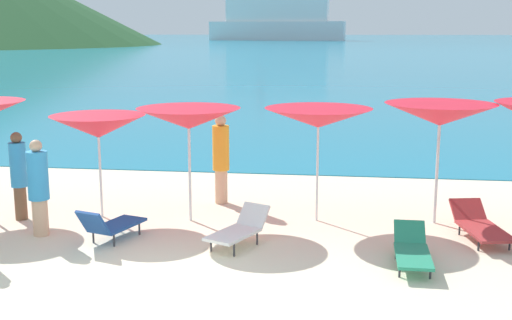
{
  "coord_description": "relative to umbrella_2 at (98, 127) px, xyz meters",
  "views": [
    {
      "loc": [
        2.72,
        -8.49,
        3.71
      ],
      "look_at": [
        1.05,
        4.04,
        1.2
      ],
      "focal_mm": 46.24,
      "sensor_mm": 36.0,
      "label": 1
    }
  ],
  "objects": [
    {
      "name": "lounge_chair_0",
      "position": [
        5.92,
        -2.01,
        -1.58
      ],
      "size": [
        0.56,
        1.59,
        0.53
      ],
      "rotation": [
        0.0,
        0.0,
        -0.02
      ],
      "color": "#268C66",
      "rests_on": "ground_plane"
    },
    {
      "name": "ocean_water",
      "position": [
        2.05,
        224.36,
        -1.82
      ],
      "size": [
        650.0,
        440.0,
        0.02
      ],
      "primitive_type": "cube",
      "color": "teal",
      "rests_on": "ground_plane"
    },
    {
      "name": "ground_plane",
      "position": [
        2.05,
        6.19,
        -1.98
      ],
      "size": [
        50.0,
        100.0,
        0.3
      ],
      "primitive_type": "cube",
      "color": "beige"
    },
    {
      "name": "umbrella_4",
      "position": [
        4.3,
        0.3,
        0.21
      ],
      "size": [
        2.2,
        2.2,
        2.23
      ],
      "color": "silver",
      "rests_on": "ground_plane"
    },
    {
      "name": "lounge_chair_3",
      "position": [
        3.03,
        -1.44,
        -1.53
      ],
      "size": [
        1.05,
        1.44,
        0.63
      ],
      "rotation": [
        0.0,
        0.0,
        -0.43
      ],
      "color": "white",
      "rests_on": "ground_plane"
    },
    {
      "name": "beachgoer_2",
      "position": [
        -0.67,
        -1.33,
        -0.9
      ],
      "size": [
        0.38,
        0.38,
        1.77
      ],
      "rotation": [
        0.0,
        0.0,
        5.67
      ],
      "color": "#DBAA84",
      "rests_on": "ground_plane"
    },
    {
      "name": "umbrella_5",
      "position": [
        6.59,
        0.42,
        0.29
      ],
      "size": [
        2.18,
        2.18,
        2.34
      ],
      "color": "silver",
      "rests_on": "ground_plane"
    },
    {
      "name": "lounge_chair_1",
      "position": [
        7.26,
        -0.5,
        -1.57
      ],
      "size": [
        0.94,
        1.76,
        0.56
      ],
      "rotation": [
        0.0,
        0.0,
        0.2
      ],
      "color": "#A53333",
      "rests_on": "ground_plane"
    },
    {
      "name": "lounge_chair_5",
      "position": [
        0.73,
        -1.51,
        -1.52
      ],
      "size": [
        0.92,
        1.47,
        0.7
      ],
      "rotation": [
        0.0,
        0.0,
        2.82
      ],
      "color": "#1E478C",
      "rests_on": "ground_plane"
    },
    {
      "name": "beachgoer_0",
      "position": [
        2.19,
        1.35,
        -0.81
      ],
      "size": [
        0.36,
        0.36,
        1.93
      ],
      "rotation": [
        0.0,
        0.0,
        4.63
      ],
      "color": "#DBAA84",
      "rests_on": "ground_plane"
    },
    {
      "name": "beachgoer_1",
      "position": [
        -1.52,
        -0.41,
        -0.9
      ],
      "size": [
        0.32,
        0.32,
        1.76
      ],
      "rotation": [
        0.0,
        0.0,
        4.27
      ],
      "color": "brown",
      "rests_on": "ground_plane"
    },
    {
      "name": "cruise_ship",
      "position": [
        -18.14,
        213.84,
        6.48
      ],
      "size": [
        46.06,
        11.7,
        21.63
      ],
      "rotation": [
        0.0,
        0.0,
        -0.08
      ],
      "color": "white",
      "rests_on": "ocean_water"
    },
    {
      "name": "umbrella_2",
      "position": [
        0.0,
        0.0,
        0.0
      ],
      "size": [
        2.07,
        2.07,
        2.06
      ],
      "color": "silver",
      "rests_on": "ground_plane"
    },
    {
      "name": "umbrella_3",
      "position": [
        1.83,
        -0.03,
        0.19
      ],
      "size": [
        2.18,
        2.18,
        2.24
      ],
      "color": "silver",
      "rests_on": "ground_plane"
    }
  ]
}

